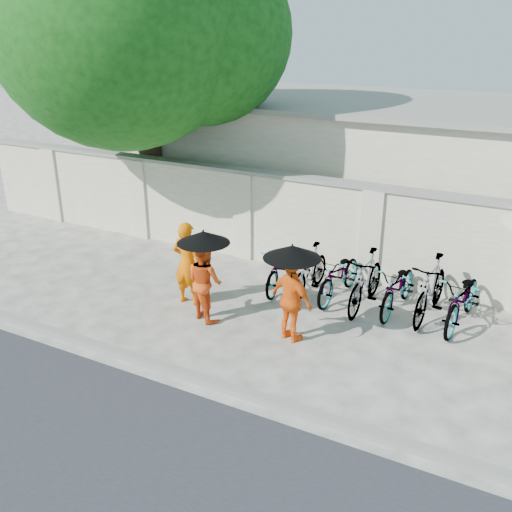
% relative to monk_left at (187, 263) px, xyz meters
% --- Properties ---
extents(ground, '(80.00, 80.00, 0.00)m').
position_rel_monk_left_xyz_m(ground, '(0.80, -0.50, -0.83)').
color(ground, beige).
extents(kerb, '(40.00, 0.16, 0.12)m').
position_rel_monk_left_xyz_m(kerb, '(0.80, -2.20, -0.77)').
color(kerb, gray).
rests_on(kerb, ground).
extents(compound_wall, '(20.00, 0.30, 2.00)m').
position_rel_monk_left_xyz_m(compound_wall, '(1.80, 2.70, 0.17)').
color(compound_wall, '#EDE8C7').
rests_on(compound_wall, ground).
extents(building_behind, '(14.00, 6.00, 3.20)m').
position_rel_monk_left_xyz_m(building_behind, '(2.80, 6.50, 0.77)').
color(building_behind, silver).
rests_on(building_behind, ground).
extents(shade_tree, '(6.70, 6.20, 8.20)m').
position_rel_monk_left_xyz_m(shade_tree, '(-2.86, 2.48, 4.27)').
color(shade_tree, brown).
rests_on(shade_tree, ground).
extents(monk_left, '(0.63, 0.43, 1.66)m').
position_rel_monk_left_xyz_m(monk_left, '(0.00, 0.00, 0.00)').
color(monk_left, '#E46400').
rests_on(monk_left, ground).
extents(monk_center, '(0.88, 0.79, 1.47)m').
position_rel_monk_left_xyz_m(monk_center, '(0.64, -0.37, -0.09)').
color(monk_center, '#DD4711').
rests_on(monk_center, ground).
extents(parasol_center, '(0.94, 0.94, 0.90)m').
position_rel_monk_left_xyz_m(parasol_center, '(0.69, -0.45, 0.80)').
color(parasol_center, black).
rests_on(parasol_center, ground).
extents(monk_right, '(0.95, 0.64, 1.50)m').
position_rel_monk_left_xyz_m(monk_right, '(2.37, -0.37, -0.08)').
color(monk_right, orange).
rests_on(monk_right, ground).
extents(parasol_right, '(0.96, 0.96, 0.92)m').
position_rel_monk_left_xyz_m(parasol_right, '(2.39, -0.45, 0.83)').
color(parasol_right, black).
rests_on(parasol_right, ground).
extents(bike_0, '(0.74, 1.79, 0.92)m').
position_rel_monk_left_xyz_m(bike_0, '(1.34, 1.47, -0.37)').
color(bike_0, '#AEAEAE').
rests_on(bike_0, ground).
extents(bike_1, '(0.50, 1.70, 1.02)m').
position_rel_monk_left_xyz_m(bike_1, '(1.93, 1.46, -0.32)').
color(bike_1, '#AEAEAE').
rests_on(bike_1, ground).
extents(bike_2, '(0.76, 1.86, 0.96)m').
position_rel_monk_left_xyz_m(bike_2, '(2.52, 1.57, -0.35)').
color(bike_2, '#AEAEAE').
rests_on(bike_2, ground).
extents(bike_3, '(0.56, 1.86, 1.11)m').
position_rel_monk_left_xyz_m(bike_3, '(3.10, 1.40, -0.27)').
color(bike_3, '#AEAEAE').
rests_on(bike_3, ground).
extents(bike_4, '(0.72, 1.83, 0.95)m').
position_rel_monk_left_xyz_m(bike_4, '(3.69, 1.57, -0.35)').
color(bike_4, '#AEAEAE').
rests_on(bike_4, ground).
extents(bike_5, '(0.67, 1.95, 1.15)m').
position_rel_monk_left_xyz_m(bike_5, '(4.28, 1.58, -0.25)').
color(bike_5, '#AEAEAE').
rests_on(bike_5, ground).
extents(bike_6, '(0.86, 1.99, 1.01)m').
position_rel_monk_left_xyz_m(bike_6, '(4.86, 1.54, -0.32)').
color(bike_6, '#AEAEAE').
rests_on(bike_6, ground).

